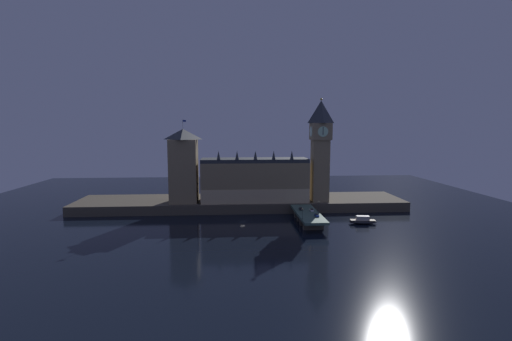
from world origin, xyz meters
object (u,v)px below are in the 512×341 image
at_px(car_southbound_lead, 317,215).
at_px(street_lamp_mid, 319,205).
at_px(pedestrian_mid_walk, 317,210).
at_px(boat_downstream, 363,221).
at_px(victoria_tower, 184,166).
at_px(car_northbound_lead, 301,209).
at_px(clock_tower, 320,147).
at_px(car_southbound_trail, 312,210).
at_px(street_lamp_near, 303,212).

xyz_separation_m(car_southbound_lead, street_lamp_mid, (3.27, 9.28, 3.63)).
bearing_deg(street_lamp_mid, pedestrian_mid_walk, 101.30).
distance_m(pedestrian_mid_walk, boat_downstream, 26.40).
height_order(victoria_tower, pedestrian_mid_walk, victoria_tower).
bearing_deg(boat_downstream, victoria_tower, 159.50).
relative_size(victoria_tower, car_northbound_lead, 13.01).
bearing_deg(car_northbound_lead, street_lamp_mid, -41.36).
distance_m(clock_tower, victoria_tower, 90.05).
distance_m(car_southbound_trail, boat_downstream, 29.51).
xyz_separation_m(car_southbound_trail, street_lamp_mid, (3.27, -3.63, 3.70)).
bearing_deg(street_lamp_near, car_northbound_lead, 81.78).
distance_m(car_southbound_trail, street_lamp_mid, 6.13).
distance_m(car_northbound_lead, car_southbound_lead, 18.16).
height_order(car_southbound_trail, pedestrian_mid_walk, pedestrian_mid_walk).
bearing_deg(victoria_tower, clock_tower, -2.22).
xyz_separation_m(victoria_tower, car_southbound_trail, (77.97, -31.62, -23.61)).
relative_size(pedestrian_mid_walk, street_lamp_near, 0.26).
height_order(car_northbound_lead, car_southbound_trail, car_northbound_lead).
xyz_separation_m(car_southbound_lead, car_southbound_trail, (-0.00, 12.91, -0.07)).
relative_size(pedestrian_mid_walk, street_lamp_mid, 0.23).
height_order(car_southbound_lead, street_lamp_near, street_lamp_near).
bearing_deg(street_lamp_near, street_lamp_mid, 50.13).
distance_m(car_northbound_lead, street_lamp_near, 23.12).
bearing_deg(street_lamp_mid, boat_downstream, -9.99).
bearing_deg(car_southbound_lead, victoria_tower, 150.27).
distance_m(street_lamp_mid, boat_downstream, 26.53).
bearing_deg(victoria_tower, car_southbound_lead, -29.73).
height_order(car_southbound_trail, street_lamp_near, street_lamp_near).
distance_m(car_southbound_lead, street_lamp_near, 10.99).
xyz_separation_m(clock_tower, victoria_tower, (-89.22, 3.46, -11.72)).
xyz_separation_m(pedestrian_mid_walk, boat_downstream, (25.11, -6.36, -5.11)).
bearing_deg(pedestrian_mid_walk, car_northbound_lead, 145.43).
distance_m(victoria_tower, street_lamp_near, 87.56).
height_order(car_southbound_lead, pedestrian_mid_walk, pedestrian_mid_walk).
xyz_separation_m(pedestrian_mid_walk, street_lamp_mid, (0.40, -2.00, 3.51)).
bearing_deg(victoria_tower, car_southbound_trail, -22.08).
distance_m(clock_tower, car_southbound_lead, 55.29).
bearing_deg(victoria_tower, pedestrian_mid_walk, -22.36).
bearing_deg(car_southbound_lead, car_northbound_lead, 108.46).
relative_size(car_southbound_lead, street_lamp_near, 0.69).
relative_size(car_northbound_lead, street_lamp_mid, 0.59).
height_order(clock_tower, car_northbound_lead, clock_tower).
bearing_deg(clock_tower, car_southbound_trail, -111.79).
height_order(clock_tower, street_lamp_mid, clock_tower).
height_order(car_southbound_lead, car_southbound_trail, car_southbound_lead).
relative_size(clock_tower, car_southbound_lead, 15.93).
bearing_deg(boat_downstream, car_southbound_lead, -170.01).
relative_size(car_northbound_lead, car_southbound_trail, 0.97).
xyz_separation_m(victoria_tower, street_lamp_near, (68.94, -49.97, -20.41)).
bearing_deg(street_lamp_near, victoria_tower, 144.07).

